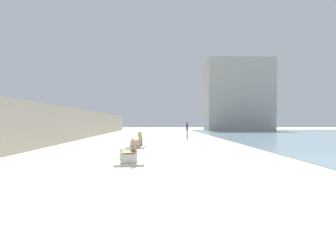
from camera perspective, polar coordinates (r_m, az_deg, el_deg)
The scene contains 6 objects.
ground_plane at distance 27.36m, azimuth -1.88°, elevation -2.62°, with size 120.00×120.00×0.00m, color beige.
seawall at distance 28.35m, azimuth -17.23°, elevation 0.30°, with size 0.80×64.00×2.81m, color #ADAAA3.
bench_near at distance 12.07m, azimuth -7.43°, elevation -5.87°, with size 1.38×2.23×0.98m.
bench_far at distance 19.35m, azimuth -5.89°, elevation -3.35°, with size 1.20×2.15×0.98m.
person_walking at distance 28.80m, azimuth 3.64°, elevation -0.52°, with size 0.22×0.53×1.66m.
harbor_building at distance 57.45m, azimuth 13.20°, elevation 5.69°, with size 12.00×6.00×13.07m, color #9E9E99.
Camera 1 is at (0.08, -9.31, 1.64)m, focal length 32.18 mm.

